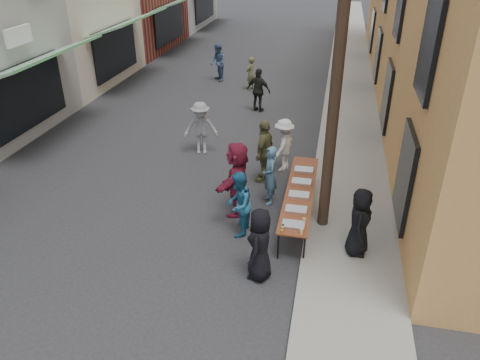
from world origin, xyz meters
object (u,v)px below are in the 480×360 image
at_px(serving_table, 300,192).
at_px(catering_tray_sausage, 293,225).
at_px(guest_front_a, 260,244).
at_px(guest_front_c, 238,204).
at_px(utility_pole_near, 340,44).
at_px(server, 360,222).

height_order(serving_table, catering_tray_sausage, catering_tray_sausage).
bearing_deg(catering_tray_sausage, guest_front_a, -123.30).
relative_size(guest_front_a, guest_front_c, 1.00).
relative_size(serving_table, guest_front_a, 2.43).
bearing_deg(guest_front_a, catering_tray_sausage, 154.56).
bearing_deg(guest_front_a, serving_table, 174.74).
xyz_separation_m(catering_tray_sausage, guest_front_c, (-1.36, 0.57, 0.04)).
height_order(serving_table, guest_front_c, guest_front_c).
xyz_separation_m(guest_front_a, guest_front_c, (-0.77, 1.48, 0.00)).
distance_m(utility_pole_near, server, 3.83).
distance_m(guest_front_a, guest_front_c, 1.66).
height_order(guest_front_a, guest_front_c, guest_front_c).
xyz_separation_m(guest_front_a, server, (2.03, 1.15, 0.08)).
relative_size(utility_pole_near, server, 5.57).
bearing_deg(utility_pole_near, server, -52.78).
xyz_separation_m(utility_pole_near, catering_tray_sausage, (-0.63, -1.29, -3.71)).
height_order(utility_pole_near, guest_front_a, utility_pole_near).
bearing_deg(serving_table, utility_pole_near, -29.52).
bearing_deg(server, catering_tray_sausage, 105.39).
xyz_separation_m(utility_pole_near, server, (0.80, -1.05, -3.59)).
xyz_separation_m(serving_table, server, (1.43, -1.41, 0.20)).
bearing_deg(utility_pole_near, serving_table, 150.48).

